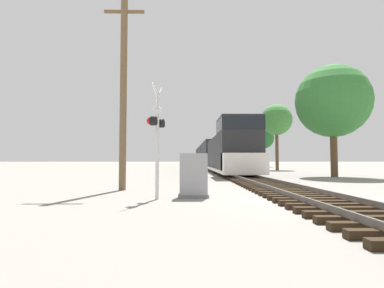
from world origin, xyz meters
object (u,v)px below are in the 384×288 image
tree_mid_background (277,120)px  tree_deep_background (263,138)px  utility_pole (123,90)px  tree_far_right (333,101)px  relay_cabinet (193,176)px  crossing_signal_near (157,129)px  freight_train (210,155)px

tree_mid_background → tree_deep_background: tree_mid_background is taller
utility_pole → tree_far_right: bearing=34.6°
relay_cabinet → tree_deep_background: tree_deep_background is taller
utility_pole → crossing_signal_near: bearing=-59.6°
utility_pole → tree_deep_background: (17.03, 42.13, 0.89)m
tree_far_right → tree_mid_background: tree_far_right is taller
freight_train → relay_cabinet: bearing=-95.1°
utility_pole → tree_mid_background: tree_mid_background is taller
freight_train → tree_deep_background: tree_deep_background is taller
utility_pole → tree_far_right: 17.38m
tree_mid_background → relay_cabinet: bearing=-112.2°
tree_deep_background → tree_mid_background: bearing=-98.3°
relay_cabinet → tree_deep_background: size_ratio=0.21×
tree_deep_background → utility_pole: bearing=-112.0°
tree_far_right → tree_mid_background: (0.37, 15.90, 0.64)m
crossing_signal_near → tree_deep_background: tree_deep_background is taller
relay_cabinet → tree_deep_background: bearing=72.7°
tree_far_right → utility_pole: bearing=-145.4°
freight_train → tree_deep_background: size_ratio=8.84×
freight_train → tree_far_right: bearing=-75.6°
tree_mid_background → tree_deep_background: size_ratio=1.17×
tree_mid_background → utility_pole: bearing=-119.6°
utility_pole → tree_deep_background: size_ratio=1.17×
freight_train → utility_pole: 39.58m
freight_train → tree_deep_background: 11.22m
freight_train → tree_far_right: (7.48, -29.10, 3.80)m
utility_pole → tree_mid_background: (14.63, 25.73, 2.12)m
freight_train → crossing_signal_near: (-4.98, -41.99, 0.26)m
freight_train → crossing_signal_near: size_ratio=16.76×
utility_pole → tree_deep_background: 45.45m
relay_cabinet → tree_mid_background: (11.57, 28.35, 5.78)m
crossing_signal_near → tree_mid_background: tree_mid_background is taller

